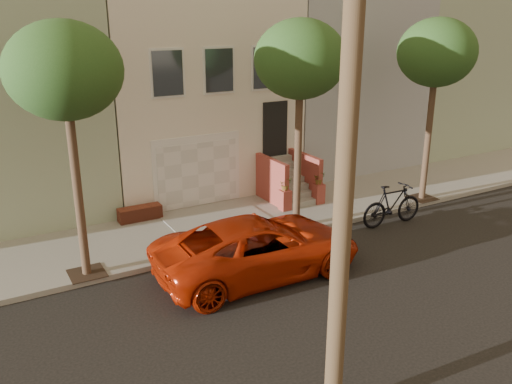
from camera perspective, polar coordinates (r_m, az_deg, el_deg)
ground at (r=13.62m, az=10.01°, el=-10.43°), size 90.00×90.00×0.00m
sidewalk at (r=17.60m, az=-1.04°, el=-2.97°), size 40.00×3.70×0.15m
house_row at (r=21.87m, az=-8.58°, el=10.78°), size 33.10×11.70×7.00m
tree_left at (r=13.20m, az=-19.84°, el=11.94°), size 2.70×2.57×6.30m
tree_mid at (r=15.70m, az=4.77°, el=13.84°), size 2.70×2.57×6.30m
tree_right at (r=19.33m, az=18.80°, el=13.83°), size 2.70×2.57×6.30m
pickup_truck at (r=13.91m, az=0.27°, el=-5.93°), size 5.56×2.65×1.53m
motorcycle at (r=17.68m, az=14.39°, el=-1.33°), size 2.33×0.75×1.38m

